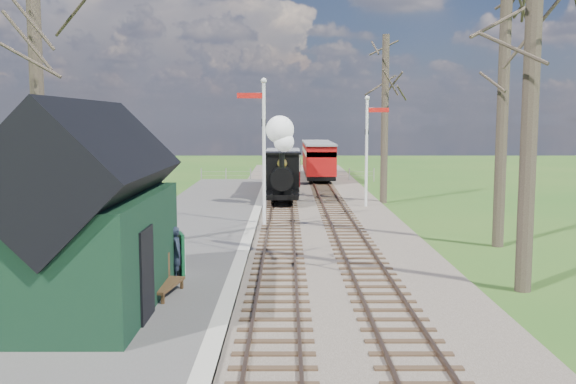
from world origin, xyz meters
name	(u,v)px	position (x,y,z in m)	size (l,w,h in m)	color
ground	(272,384)	(0.00, 0.00, 0.00)	(140.00, 140.00, 0.00)	#26561B
distant_hills	(297,293)	(1.40, 64.38, -16.21)	(114.40, 48.00, 22.02)	#385B23
ballast_bed	(307,207)	(1.30, 22.00, 0.05)	(8.00, 60.00, 0.10)	brown
track_near	(282,206)	(0.00, 22.00, 0.10)	(1.60, 60.00, 0.15)	brown
track_far	(333,206)	(2.60, 22.00, 0.10)	(1.60, 60.00, 0.15)	brown
platform	(191,234)	(-3.50, 14.00, 0.10)	(5.00, 44.00, 0.20)	#474442
coping_strip	(250,234)	(-1.20, 14.00, 0.10)	(0.40, 44.00, 0.21)	#B2AD9E
station_shed	(89,218)	(-4.30, 4.00, 2.27)	(3.25, 6.30, 4.78)	black
semaphore_near	(262,141)	(-0.77, 16.00, 3.62)	(1.22, 0.24, 6.22)	silver
semaphore_far	(368,143)	(4.37, 22.00, 3.35)	(1.22, 0.24, 5.72)	silver
bare_trees	(321,98)	(1.33, 10.10, 5.21)	(15.51, 22.39, 12.00)	#382D23
fence_line	(288,174)	(0.30, 36.00, 0.55)	(12.60, 0.08, 1.00)	slate
locomotive	(282,166)	(-0.01, 23.00, 2.08)	(1.81, 4.22, 4.52)	black
coach	(283,168)	(0.00, 29.06, 1.53)	(2.11, 7.23, 2.22)	black
red_carriage_a	(320,161)	(2.60, 35.19, 1.56)	(2.16, 5.36, 2.28)	black
red_carriage_b	(316,157)	(2.60, 40.69, 1.56)	(2.16, 5.36, 2.28)	black
sign_board	(182,254)	(-2.68, 6.92, 0.80)	(0.32, 0.81, 1.20)	#0E4423
bench	(161,278)	(-2.85, 4.88, 0.63)	(0.72, 1.66, 0.92)	#402B17
person	(177,253)	(-2.75, 6.52, 0.92)	(0.53, 0.35, 1.45)	#1A212F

